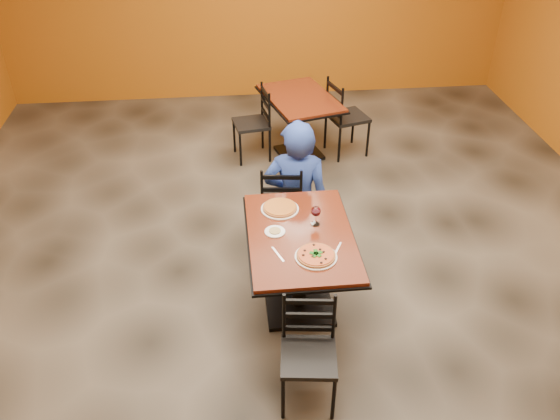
{
  "coord_description": "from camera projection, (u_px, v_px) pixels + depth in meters",
  "views": [
    {
      "loc": [
        -0.52,
        -3.96,
        3.37
      ],
      "look_at": [
        -0.14,
        -0.3,
        0.85
      ],
      "focal_mm": 36.54,
      "sensor_mm": 36.0,
      "label": 1
    }
  ],
  "objects": [
    {
      "name": "pizza_main",
      "position": [
        316.0,
        255.0,
        4.12
      ],
      "size": [
        0.28,
        0.28,
        0.02
      ],
      "primitive_type": "cylinder",
      "color": "maroon",
      "rests_on": "plate_main"
    },
    {
      "name": "side_plate",
      "position": [
        275.0,
        232.0,
        4.38
      ],
      "size": [
        0.16,
        0.16,
        0.01
      ],
      "primitive_type": "cylinder",
      "color": "white",
      "rests_on": "table_main"
    },
    {
      "name": "fork",
      "position": [
        278.0,
        254.0,
        4.16
      ],
      "size": [
        0.08,
        0.18,
        0.0
      ],
      "primitive_type": "cube",
      "rotation": [
        0.0,
        0.0,
        0.36
      ],
      "color": "silver",
      "rests_on": "table_main"
    },
    {
      "name": "chair_main_near",
      "position": [
        309.0,
        358.0,
        3.8
      ],
      "size": [
        0.41,
        0.41,
        0.82
      ],
      "primitive_type": null,
      "rotation": [
        0.0,
        0.0,
        -0.12
      ],
      "color": "black",
      "rests_on": "floor"
    },
    {
      "name": "plate_main",
      "position": [
        316.0,
        257.0,
        4.13
      ],
      "size": [
        0.31,
        0.31,
        0.01
      ],
      "primitive_type": "cylinder",
      "color": "white",
      "rests_on": "table_main"
    },
    {
      "name": "floor",
      "position": [
        292.0,
        267.0,
        5.2
      ],
      "size": [
        7.0,
        8.0,
        0.01
      ],
      "primitive_type": "cube",
      "color": "black",
      "rests_on": "ground"
    },
    {
      "name": "plate_far",
      "position": [
        280.0,
        209.0,
        4.64
      ],
      "size": [
        0.31,
        0.31,
        0.01
      ],
      "primitive_type": "cylinder",
      "color": "white",
      "rests_on": "table_main"
    },
    {
      "name": "pizza_far",
      "position": [
        280.0,
        207.0,
        4.63
      ],
      "size": [
        0.28,
        0.28,
        0.02
      ],
      "primitive_type": "cylinder",
      "color": "orange",
      "rests_on": "plate_far"
    },
    {
      "name": "dip",
      "position": [
        275.0,
        231.0,
        4.38
      ],
      "size": [
        0.09,
        0.09,
        0.01
      ],
      "primitive_type": "cylinder",
      "color": "#A68B51",
      "rests_on": "side_plate"
    },
    {
      "name": "diner",
      "position": [
        296.0,
        183.0,
        5.21
      ],
      "size": [
        0.68,
        0.51,
        1.25
      ],
      "primitive_type": "imported",
      "rotation": [
        0.0,
        0.0,
        2.96
      ],
      "color": "navy",
      "rests_on": "floor"
    },
    {
      "name": "chair_second_right",
      "position": [
        348.0,
        117.0,
        6.74
      ],
      "size": [
        0.52,
        0.52,
        0.93
      ],
      "primitive_type": null,
      "rotation": [
        0.0,
        0.0,
        1.85
      ],
      "color": "black",
      "rests_on": "floor"
    },
    {
      "name": "chair_second_left",
      "position": [
        251.0,
        124.0,
        6.66
      ],
      "size": [
        0.45,
        0.45,
        0.87
      ],
      "primitive_type": null,
      "rotation": [
        0.0,
        0.0,
        -1.4
      ],
      "color": "black",
      "rests_on": "floor"
    },
    {
      "name": "table_main",
      "position": [
        300.0,
        254.0,
        4.47
      ],
      "size": [
        0.83,
        1.23,
        0.75
      ],
      "color": "maroon",
      "rests_on": "floor"
    },
    {
      "name": "table_second",
      "position": [
        300.0,
        113.0,
        6.65
      ],
      "size": [
        1.0,
        1.24,
        0.75
      ],
      "rotation": [
        0.0,
        0.0,
        0.27
      ],
      "color": "maroon",
      "rests_on": "floor"
    },
    {
      "name": "wine_glass",
      "position": [
        316.0,
        215.0,
        4.42
      ],
      "size": [
        0.08,
        0.08,
        0.18
      ],
      "primitive_type": null,
      "color": "white",
      "rests_on": "table_main"
    },
    {
      "name": "knife",
      "position": [
        337.0,
        251.0,
        4.19
      ],
      "size": [
        0.11,
        0.19,
        0.0
      ],
      "primitive_type": "cube",
      "rotation": [
        0.0,
        0.0,
        -0.48
      ],
      "color": "silver",
      "rests_on": "table_main"
    },
    {
      "name": "chair_main_far",
      "position": [
        282.0,
        201.0,
        5.33
      ],
      "size": [
        0.43,
        0.43,
        0.85
      ],
      "primitive_type": null,
      "rotation": [
        0.0,
        0.0,
        3.02
      ],
      "color": "black",
      "rests_on": "floor"
    }
  ]
}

